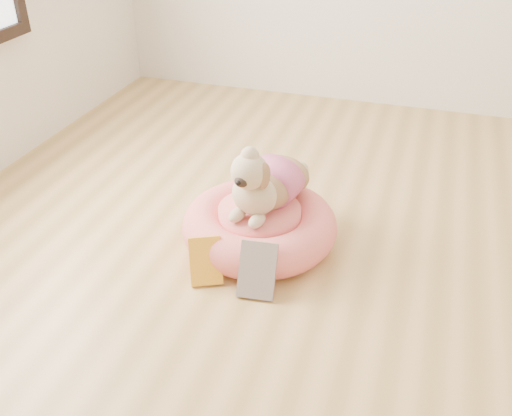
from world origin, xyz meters
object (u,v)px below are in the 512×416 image
(dog, at_px, (265,171))
(book_white, at_px, (257,270))
(pet_bed, at_px, (260,226))
(book_yellow, at_px, (206,261))

(dog, bearing_deg, book_white, -66.40)
(pet_bed, xyz_separation_m, book_white, (0.09, -0.32, 0.02))
(dog, xyz_separation_m, book_white, (0.08, -0.34, -0.24))
(book_yellow, height_order, book_white, book_white)
(pet_bed, relative_size, book_yellow, 3.50)
(pet_bed, relative_size, dog, 1.46)
(book_white, bearing_deg, dog, 96.45)
(dog, distance_m, book_white, 0.43)
(book_white, bearing_deg, book_yellow, 172.78)
(pet_bed, bearing_deg, dog, 59.06)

